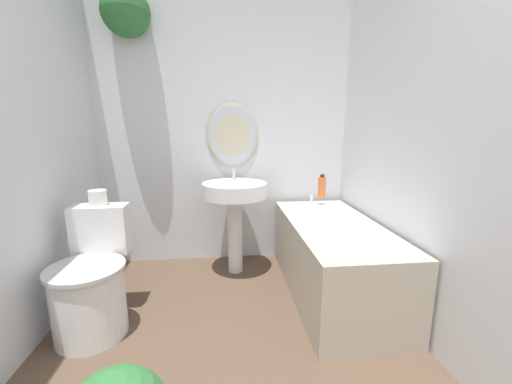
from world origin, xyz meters
TOP-DOWN VIEW (x-y plane):
  - wall_back at (-0.10, 2.61)m, footprint 2.34×0.37m
  - wall_right at (1.14, 1.30)m, footprint 0.06×2.72m
  - toilet at (-0.83, 1.58)m, footprint 0.44×0.58m
  - pedestal_sink at (0.07, 2.29)m, footprint 0.54×0.54m
  - bathtub at (0.78, 1.85)m, footprint 0.63×1.40m
  - shampoo_bottle at (0.85, 2.39)m, footprint 0.07×0.07m
  - toilet_paper_roll at (-0.83, 1.80)m, footprint 0.11×0.11m

SIDE VIEW (x-z plane):
  - bathtub at x=0.78m, z-range -0.03..0.60m
  - toilet at x=-0.83m, z-range -0.08..0.66m
  - pedestal_sink at x=0.07m, z-range 0.19..1.07m
  - shampoo_bottle at x=0.85m, z-range 0.62..0.82m
  - toilet_paper_roll at x=-0.83m, z-range 0.74..0.84m
  - wall_right at x=1.14m, z-range 0.00..2.40m
  - wall_back at x=-0.10m, z-range 0.13..2.53m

